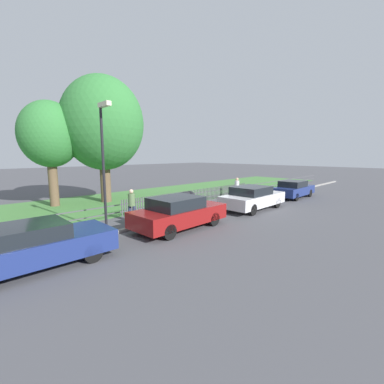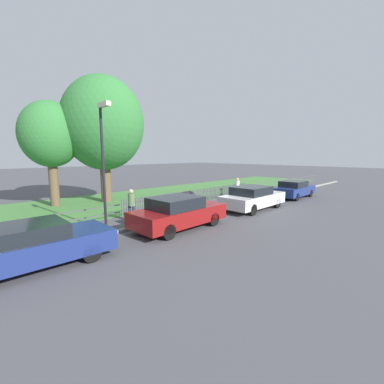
{
  "view_description": "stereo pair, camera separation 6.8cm",
  "coord_description": "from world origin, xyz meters",
  "px_view_note": "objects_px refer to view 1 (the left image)",
  "views": [
    {
      "loc": [
        -12.22,
        -9.33,
        3.23
      ],
      "look_at": [
        -2.11,
        0.88,
        1.1
      ],
      "focal_mm": 24.0,
      "sensor_mm": 36.0,
      "label": 1
    },
    {
      "loc": [
        -12.17,
        -9.38,
        3.23
      ],
      "look_at": [
        -2.11,
        0.88,
        1.1
      ],
      "focal_mm": 24.0,
      "sensor_mm": 36.0,
      "label": 2
    }
  ],
  "objects_px": {
    "parked_car_black_saloon": "(179,212)",
    "pedestrian_by_lamp": "(237,187)",
    "parked_car_silver_hatchback": "(34,245)",
    "parked_car_navy_estate": "(252,198)",
    "covered_motorcycle": "(186,199)",
    "tree_nearest_kerb": "(50,135)",
    "street_lamp": "(104,151)",
    "parked_car_red_compact": "(293,189)",
    "pedestrian_near_fence": "(132,203)",
    "tree_behind_motorcycle": "(103,124)"
  },
  "relations": [
    {
      "from": "tree_behind_motorcycle",
      "to": "pedestrian_by_lamp",
      "type": "distance_m",
      "value": 10.02
    },
    {
      "from": "pedestrian_by_lamp",
      "to": "tree_behind_motorcycle",
      "type": "bearing_deg",
      "value": 113.87
    },
    {
      "from": "parked_car_black_saloon",
      "to": "pedestrian_near_fence",
      "type": "distance_m",
      "value": 2.63
    },
    {
      "from": "parked_car_navy_estate",
      "to": "street_lamp",
      "type": "distance_m",
      "value": 8.74
    },
    {
      "from": "street_lamp",
      "to": "parked_car_navy_estate",
      "type": "bearing_deg",
      "value": -13.48
    },
    {
      "from": "parked_car_navy_estate",
      "to": "tree_behind_motorcycle",
      "type": "height_order",
      "value": "tree_behind_motorcycle"
    },
    {
      "from": "parked_car_red_compact",
      "to": "tree_nearest_kerb",
      "type": "distance_m",
      "value": 16.88
    },
    {
      "from": "tree_behind_motorcycle",
      "to": "pedestrian_near_fence",
      "type": "relative_size",
      "value": 5.26
    },
    {
      "from": "covered_motorcycle",
      "to": "tree_behind_motorcycle",
      "type": "relative_size",
      "value": 0.23
    },
    {
      "from": "pedestrian_near_fence",
      "to": "tree_behind_motorcycle",
      "type": "bearing_deg",
      "value": -49.96
    },
    {
      "from": "parked_car_navy_estate",
      "to": "pedestrian_near_fence",
      "type": "height_order",
      "value": "pedestrian_near_fence"
    },
    {
      "from": "parked_car_black_saloon",
      "to": "street_lamp",
      "type": "distance_m",
      "value": 4.0
    },
    {
      "from": "parked_car_silver_hatchback",
      "to": "parked_car_black_saloon",
      "type": "bearing_deg",
      "value": 0.83
    },
    {
      "from": "parked_car_silver_hatchback",
      "to": "parked_car_navy_estate",
      "type": "distance_m",
      "value": 11.26
    },
    {
      "from": "parked_car_navy_estate",
      "to": "parked_car_red_compact",
      "type": "height_order",
      "value": "parked_car_navy_estate"
    },
    {
      "from": "street_lamp",
      "to": "parked_car_red_compact",
      "type": "bearing_deg",
      "value": -7.7
    },
    {
      "from": "pedestrian_near_fence",
      "to": "street_lamp",
      "type": "distance_m",
      "value": 2.99
    },
    {
      "from": "tree_behind_motorcycle",
      "to": "pedestrian_near_fence",
      "type": "height_order",
      "value": "tree_behind_motorcycle"
    },
    {
      "from": "parked_car_silver_hatchback",
      "to": "parked_car_red_compact",
      "type": "bearing_deg",
      "value": 0.63
    },
    {
      "from": "covered_motorcycle",
      "to": "pedestrian_near_fence",
      "type": "bearing_deg",
      "value": -177.24
    },
    {
      "from": "parked_car_silver_hatchback",
      "to": "street_lamp",
      "type": "relative_size",
      "value": 0.81
    },
    {
      "from": "parked_car_black_saloon",
      "to": "pedestrian_by_lamp",
      "type": "bearing_deg",
      "value": 15.81
    },
    {
      "from": "covered_motorcycle",
      "to": "parked_car_navy_estate",
      "type": "bearing_deg",
      "value": -39.21
    },
    {
      "from": "parked_car_silver_hatchback",
      "to": "tree_nearest_kerb",
      "type": "relative_size",
      "value": 0.66
    },
    {
      "from": "covered_motorcycle",
      "to": "tree_nearest_kerb",
      "type": "height_order",
      "value": "tree_nearest_kerb"
    },
    {
      "from": "parked_car_red_compact",
      "to": "pedestrian_near_fence",
      "type": "height_order",
      "value": "pedestrian_near_fence"
    },
    {
      "from": "tree_behind_motorcycle",
      "to": "covered_motorcycle",
      "type": "bearing_deg",
      "value": -70.36
    },
    {
      "from": "parked_car_red_compact",
      "to": "street_lamp",
      "type": "relative_size",
      "value": 0.77
    },
    {
      "from": "parked_car_silver_hatchback",
      "to": "pedestrian_near_fence",
      "type": "relative_size",
      "value": 2.7
    },
    {
      "from": "parked_car_black_saloon",
      "to": "covered_motorcycle",
      "type": "bearing_deg",
      "value": 40.67
    },
    {
      "from": "parked_car_navy_estate",
      "to": "tree_nearest_kerb",
      "type": "bearing_deg",
      "value": 130.14
    },
    {
      "from": "covered_motorcycle",
      "to": "tree_nearest_kerb",
      "type": "bearing_deg",
      "value": 129.5
    },
    {
      "from": "parked_car_red_compact",
      "to": "tree_behind_motorcycle",
      "type": "height_order",
      "value": "tree_behind_motorcycle"
    },
    {
      "from": "parked_car_red_compact",
      "to": "pedestrian_near_fence",
      "type": "relative_size",
      "value": 2.56
    },
    {
      "from": "pedestrian_by_lamp",
      "to": "covered_motorcycle",
      "type": "bearing_deg",
      "value": 152.66
    },
    {
      "from": "parked_car_black_saloon",
      "to": "tree_behind_motorcycle",
      "type": "xyz_separation_m",
      "value": [
        0.73,
        8.25,
        4.46
      ]
    },
    {
      "from": "covered_motorcycle",
      "to": "street_lamp",
      "type": "distance_m",
      "value": 5.85
    },
    {
      "from": "street_lamp",
      "to": "pedestrian_near_fence",
      "type": "bearing_deg",
      "value": 22.3
    },
    {
      "from": "tree_nearest_kerb",
      "to": "pedestrian_by_lamp",
      "type": "distance_m",
      "value": 12.47
    },
    {
      "from": "covered_motorcycle",
      "to": "pedestrian_by_lamp",
      "type": "xyz_separation_m",
      "value": [
        4.87,
        -0.12,
        0.23
      ]
    },
    {
      "from": "parked_car_black_saloon",
      "to": "parked_car_navy_estate",
      "type": "height_order",
      "value": "parked_car_black_saloon"
    },
    {
      "from": "street_lamp",
      "to": "tree_nearest_kerb",
      "type": "bearing_deg",
      "value": 88.8
    },
    {
      "from": "parked_car_black_saloon",
      "to": "covered_motorcycle",
      "type": "distance_m",
      "value": 3.74
    },
    {
      "from": "parked_car_silver_hatchback",
      "to": "pedestrian_by_lamp",
      "type": "distance_m",
      "value": 13.41
    },
    {
      "from": "parked_car_silver_hatchback",
      "to": "street_lamp",
      "type": "bearing_deg",
      "value": 31.26
    },
    {
      "from": "pedestrian_near_fence",
      "to": "pedestrian_by_lamp",
      "type": "distance_m",
      "value": 8.45
    },
    {
      "from": "parked_car_navy_estate",
      "to": "tree_nearest_kerb",
      "type": "relative_size",
      "value": 0.69
    },
    {
      "from": "parked_car_navy_estate",
      "to": "tree_behind_motorcycle",
      "type": "bearing_deg",
      "value": 120.32
    },
    {
      "from": "covered_motorcycle",
      "to": "tree_nearest_kerb",
      "type": "distance_m",
      "value": 9.11
    },
    {
      "from": "parked_car_navy_estate",
      "to": "tree_behind_motorcycle",
      "type": "xyz_separation_m",
      "value": [
        -4.98,
        8.34,
        4.48
      ]
    }
  ]
}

